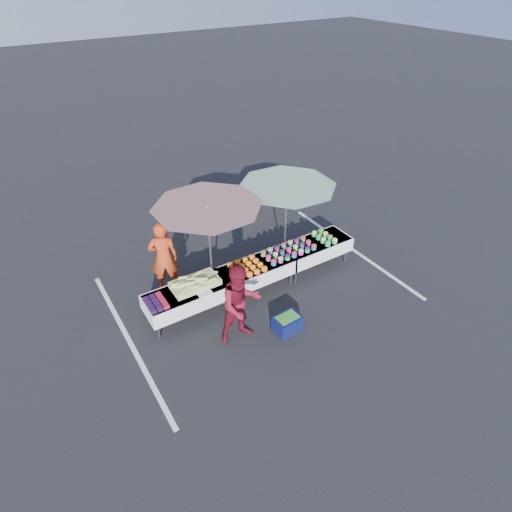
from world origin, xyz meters
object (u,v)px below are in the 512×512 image
table_center (256,270)px  customer (241,304)px  table_right (315,248)px  umbrella_right (287,193)px  umbrella_left (208,214)px  vendor (164,258)px  storage_bin (287,323)px  table_left (187,297)px

table_center → customer: (-1.11, -1.17, 0.34)m
table_right → umbrella_right: umbrella_right is taller
umbrella_right → umbrella_left: bearing=-180.0°
table_center → vendor: (-1.80, 1.19, 0.34)m
umbrella_left → storage_bin: size_ratio=5.16×
umbrella_left → storage_bin: bearing=-67.6°
table_left → umbrella_right: umbrella_right is taller
umbrella_right → table_right: bearing=-30.2°
customer → umbrella_left: (0.14, 1.57, 1.29)m
table_left → customer: 1.40m
table_left → table_right: size_ratio=1.00×
umbrella_left → storage_bin: 2.90m
vendor → umbrella_left: size_ratio=0.60×
table_right → umbrella_left: (-2.76, 0.40, 1.63)m
customer → storage_bin: 1.24m
table_left → table_center: (1.80, 0.00, 0.00)m
table_center → umbrella_left: size_ratio=0.60×
table_center → storage_bin: (-0.17, -1.53, -0.39)m
vendor → storage_bin: vendor is taller
table_right → umbrella_left: umbrella_left is taller
table_left → umbrella_right: (2.91, 0.40, 1.57)m
vendor → umbrella_left: bearing=159.0°
customer → umbrella_left: bearing=90.4°
vendor → customer: (0.70, -2.36, -0.00)m
customer → table_left: bearing=126.4°
umbrella_left → vendor: bearing=136.9°
umbrella_right → table_center: bearing=-160.2°
table_center → table_left: bearing=180.0°
table_right → storage_bin: (-1.97, -1.53, -0.39)m
table_right → vendor: 3.81m
table_left → umbrella_left: umbrella_left is taller
table_left → table_right: (3.60, 0.00, 0.00)m
storage_bin → table_right: bearing=34.9°
umbrella_left → customer: bearing=-95.2°
table_right → table_left: bearing=180.0°
table_center → umbrella_right: 1.96m
table_center → umbrella_right: umbrella_right is taller
table_left → umbrella_right: 3.33m
table_left → umbrella_right: bearing=7.8°
table_center → table_right: 1.80m
table_center → storage_bin: 1.59m
customer → umbrella_right: (2.22, 1.57, 1.22)m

